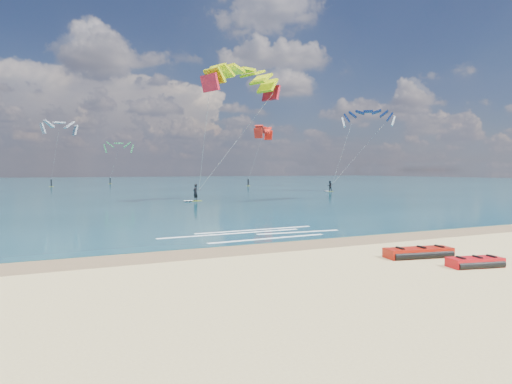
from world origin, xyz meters
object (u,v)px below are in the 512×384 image
packed_kite_left (418,257)px  kitesurfer_main (221,126)px  kitesurfer_far (350,145)px  packed_kite_mid (475,267)px

packed_kite_left → kitesurfer_main: kitesurfer_main is taller
kitesurfer_main → kitesurfer_far: (25.52, 12.70, -0.67)m
packed_kite_left → kitesurfer_far: 52.37m
packed_kite_mid → kitesurfer_main: kitesurfer_main is taller
packed_kite_mid → kitesurfer_far: kitesurfer_far is taller
packed_kite_left → packed_kite_mid: 2.14m
kitesurfer_far → packed_kite_mid: bearing=-124.9°
packed_kite_mid → kitesurfer_far: size_ratio=0.15×
packed_kite_mid → kitesurfer_far: (28.66, 45.05, 7.00)m
kitesurfer_main → kitesurfer_far: 28.51m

